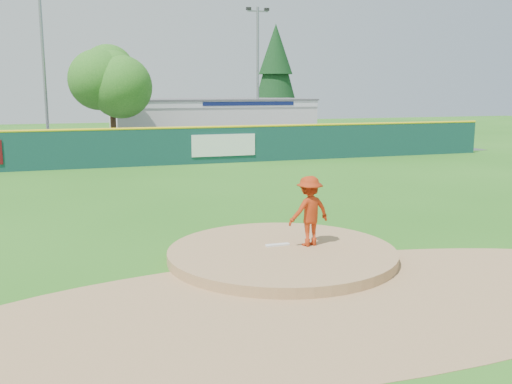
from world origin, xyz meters
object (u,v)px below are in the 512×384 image
object	(u,v)px
van	(138,147)
pitcher	(309,211)
light_pole_right	(258,69)
pool_building_grp	(210,120)
conifer_tree	(276,72)
light_pole_left	(43,57)
deciduous_tree	(111,81)

from	to	relation	value
van	pitcher	bearing A→B (deg)	-168.63
light_pole_right	pitcher	bearing A→B (deg)	-105.94
pool_building_grp	conifer_tree	size ratio (longest dim) A/B	1.60
pitcher	light_pole_right	world-z (taller)	light_pole_right
pitcher	light_pole_right	size ratio (longest dim) A/B	0.17
van	pool_building_grp	size ratio (longest dim) A/B	0.30
pool_building_grp	conifer_tree	bearing A→B (deg)	29.78
light_pole_right	light_pole_left	bearing A→B (deg)	-172.41
van	conifer_tree	bearing A→B (deg)	-37.79
pitcher	conifer_tree	size ratio (longest dim) A/B	0.18
light_pole_left	conifer_tree	bearing A→B (deg)	25.35
van	light_pole_left	bearing A→B (deg)	54.03
light_pole_left	light_pole_right	xyz separation A→B (m)	(15.00, 2.00, -0.51)
pitcher	light_pole_right	xyz separation A→B (m)	(8.25, 28.89, 4.43)
van	light_pole_right	size ratio (longest dim) A/B	0.46
deciduous_tree	light_pole_left	world-z (taller)	light_pole_left
pool_building_grp	conifer_tree	xyz separation A→B (m)	(7.00, 4.01, 3.88)
van	light_pole_right	world-z (taller)	light_pole_right
pitcher	light_pole_left	bearing A→B (deg)	-87.65
pool_building_grp	deciduous_tree	size ratio (longest dim) A/B	2.07
deciduous_tree	light_pole_left	size ratio (longest dim) A/B	0.67
deciduous_tree	conifer_tree	size ratio (longest dim) A/B	0.77
van	light_pole_left	xyz separation A→B (m)	(-5.15, 4.84, 5.39)
conifer_tree	light_pole_left	world-z (taller)	light_pole_left
van	deciduous_tree	bearing A→B (deg)	29.31
pool_building_grp	light_pole_right	distance (m)	5.75
conifer_tree	pool_building_grp	bearing A→B (deg)	-150.22
pool_building_grp	light_pole_left	world-z (taller)	light_pole_left
pitcher	conifer_tree	bearing A→B (deg)	-120.59
pool_building_grp	light_pole_left	bearing A→B (deg)	-157.40
van	light_pole_left	distance (m)	8.89
pitcher	van	distance (m)	22.11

